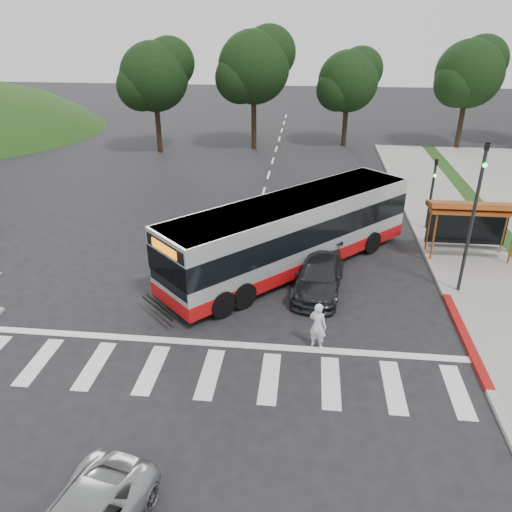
# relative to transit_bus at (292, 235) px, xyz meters

# --- Properties ---
(ground) EXTENTS (140.00, 140.00, 0.00)m
(ground) POSITION_rel_transit_bus_xyz_m (-2.33, -3.03, -1.70)
(ground) COLOR black
(ground) RESTS_ON ground
(sidewalk_east) EXTENTS (4.00, 40.00, 0.12)m
(sidewalk_east) POSITION_rel_transit_bus_xyz_m (8.67, 4.97, -1.64)
(sidewalk_east) COLOR gray
(sidewalk_east) RESTS_ON ground
(curb_east) EXTENTS (0.30, 40.00, 0.15)m
(curb_east) POSITION_rel_transit_bus_xyz_m (6.67, 4.97, -1.62)
(curb_east) COLOR #9E9991
(curb_east) RESTS_ON ground
(curb_east_red) EXTENTS (0.32, 6.00, 0.15)m
(curb_east_red) POSITION_rel_transit_bus_xyz_m (6.67, -5.03, -1.62)
(curb_east_red) COLOR maroon
(curb_east_red) RESTS_ON ground
(crosswalk_ladder) EXTENTS (18.00, 2.60, 0.01)m
(crosswalk_ladder) POSITION_rel_transit_bus_xyz_m (-2.33, -8.03, -1.69)
(crosswalk_ladder) COLOR silver
(crosswalk_ladder) RESTS_ON ground
(bus_shelter) EXTENTS (4.20, 1.60, 2.86)m
(bus_shelter) POSITION_rel_transit_bus_xyz_m (8.47, 2.07, 0.66)
(bus_shelter) COLOR #A54F1B
(bus_shelter) RESTS_ON sidewalk_east
(traffic_signal_ne_tall) EXTENTS (0.18, 0.37, 6.50)m
(traffic_signal_ne_tall) POSITION_rel_transit_bus_xyz_m (7.27, -1.54, 2.18)
(traffic_signal_ne_tall) COLOR black
(traffic_signal_ne_tall) RESTS_ON ground
(traffic_signal_ne_short) EXTENTS (0.18, 0.37, 4.00)m
(traffic_signal_ne_short) POSITION_rel_transit_bus_xyz_m (7.27, 5.46, 0.78)
(traffic_signal_ne_short) COLOR black
(traffic_signal_ne_short) RESTS_ON ground
(tree_ne_a) EXTENTS (6.16, 5.74, 9.30)m
(tree_ne_a) POSITION_rel_transit_bus_xyz_m (13.74, 25.03, 4.70)
(tree_ne_a) COLOR black
(tree_ne_a) RESTS_ON parking_lot
(tree_north_a) EXTENTS (6.60, 6.15, 10.17)m
(tree_north_a) POSITION_rel_transit_bus_xyz_m (-4.25, 23.04, 5.23)
(tree_north_a) COLOR black
(tree_north_a) RESTS_ON ground
(tree_north_b) EXTENTS (5.72, 5.33, 8.43)m
(tree_north_b) POSITION_rel_transit_bus_xyz_m (3.74, 25.03, 3.97)
(tree_north_b) COLOR black
(tree_north_b) RESTS_ON ground
(tree_north_c) EXTENTS (6.16, 5.74, 9.30)m
(tree_north_c) POSITION_rel_transit_bus_xyz_m (-12.26, 21.03, 4.60)
(tree_north_c) COLOR black
(tree_north_c) RESTS_ON ground
(transit_bus) EXTENTS (11.17, 11.41, 3.39)m
(transit_bus) POSITION_rel_transit_bus_xyz_m (0.00, 0.00, 0.00)
(transit_bus) COLOR #B7BABC
(transit_bus) RESTS_ON ground
(pedestrian) EXTENTS (0.78, 0.68, 1.80)m
(pedestrian) POSITION_rel_transit_bus_xyz_m (1.20, -6.13, -0.79)
(pedestrian) COLOR white
(pedestrian) RESTS_ON ground
(dark_sedan) EXTENTS (2.52, 4.96, 1.38)m
(dark_sedan) POSITION_rel_transit_bus_xyz_m (1.28, -1.93, -1.01)
(dark_sedan) COLOR #212427
(dark_sedan) RESTS_ON ground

